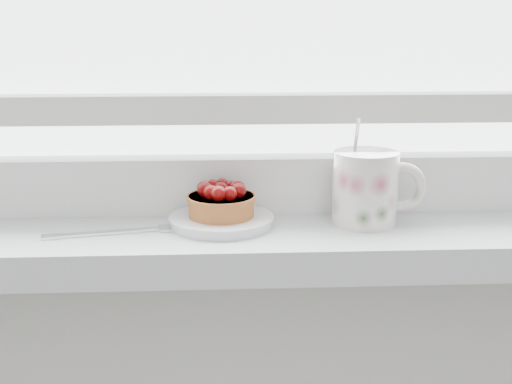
{
  "coord_description": "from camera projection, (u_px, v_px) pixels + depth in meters",
  "views": [
    {
      "loc": [
        -0.04,
        1.09,
        1.19
      ],
      "look_at": [
        -0.0,
        1.88,
        0.99
      ],
      "focal_mm": 50.0,
      "sensor_mm": 36.0,
      "label": 1
    }
  ],
  "objects": [
    {
      "name": "fork",
      "position": [
        128.0,
        231.0,
        0.82
      ],
      "size": [
        0.19,
        0.06,
        0.0
      ],
      "color": "silver",
      "rests_on": "windowsill"
    },
    {
      "name": "saucer",
      "position": [
        221.0,
        221.0,
        0.84
      ],
      "size": [
        0.12,
        0.12,
        0.01
      ],
      "primitive_type": "cylinder",
      "color": "silver",
      "rests_on": "windowsill"
    },
    {
      "name": "raspberry_tart",
      "position": [
        221.0,
        201.0,
        0.83
      ],
      "size": [
        0.08,
        0.08,
        0.04
      ],
      "color": "#954E20",
      "rests_on": "saucer"
    },
    {
      "name": "floral_mug",
      "position": [
        368.0,
        186.0,
        0.84
      ],
      "size": [
        0.11,
        0.08,
        0.12
      ],
      "color": "silver",
      "rests_on": "windowsill"
    }
  ]
}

